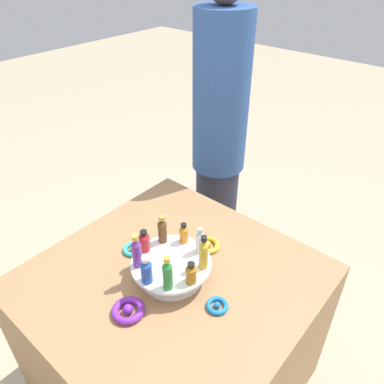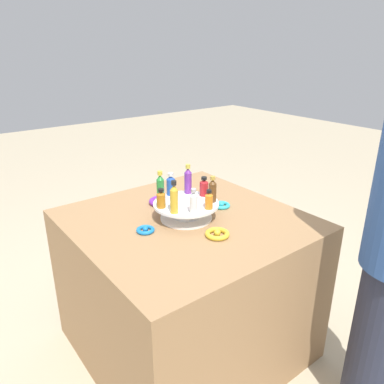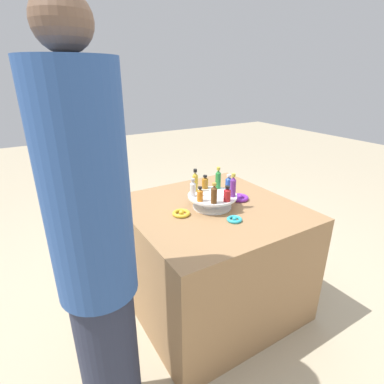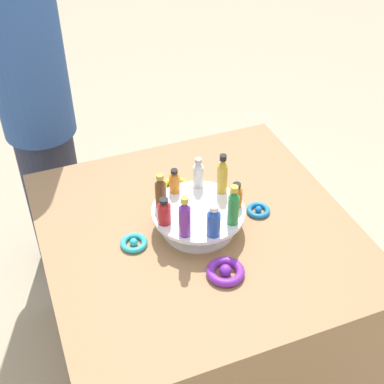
{
  "view_description": "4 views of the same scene",
  "coord_description": "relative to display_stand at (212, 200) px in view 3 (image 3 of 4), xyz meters",
  "views": [
    {
      "loc": [
        0.69,
        0.69,
        1.78
      ],
      "look_at": [
        -0.27,
        -0.13,
        0.91
      ],
      "focal_mm": 35.0,
      "sensor_mm": 36.0,
      "label": 1
    },
    {
      "loc": [
        -1.24,
        0.92,
        1.45
      ],
      "look_at": [
        -0.03,
        -0.01,
        0.85
      ],
      "focal_mm": 35.0,
      "sensor_mm": 36.0,
      "label": 2
    },
    {
      "loc": [
        -0.96,
        -1.35,
        1.48
      ],
      "look_at": [
        -0.2,
        -0.1,
        0.89
      ],
      "focal_mm": 28.0,
      "sensor_mm": 36.0,
      "label": 3
    },
    {
      "loc": [
        1.17,
        -0.47,
        1.89
      ],
      "look_at": [
        -0.02,
        -0.01,
        0.85
      ],
      "focal_mm": 50.0,
      "sensor_mm": 36.0,
      "label": 4
    }
  ],
  "objects": [
    {
      "name": "party_table",
      "position": [
        0.0,
        0.0,
        -0.41
      ],
      "size": [
        0.98,
        0.98,
        0.72
      ],
      "color": "#9E754C",
      "rests_on": "ground_plane"
    },
    {
      "name": "bottle_clear",
      "position": [
        -0.11,
        0.04,
        0.08
      ],
      "size": [
        0.03,
        0.03,
        0.11
      ],
      "color": "silver",
      "rests_on": "display_stand"
    },
    {
      "name": "bottle_red",
      "position": [
        0.02,
        -0.12,
        0.08
      ],
      "size": [
        0.04,
        0.04,
        0.09
      ],
      "color": "#B21E23",
      "rests_on": "display_stand"
    },
    {
      "name": "ribbon_bow_purple",
      "position": [
        0.21,
        0.0,
        -0.03
      ],
      "size": [
        0.11,
        0.11,
        0.04
      ],
      "color": "purple",
      "rests_on": "party_table"
    },
    {
      "name": "bottle_purple",
      "position": [
        0.09,
        -0.08,
        0.1
      ],
      "size": [
        0.03,
        0.03,
        0.14
      ],
      "color": "#702D93",
      "rests_on": "display_stand"
    },
    {
      "name": "display_stand",
      "position": [
        0.0,
        0.0,
        0.0
      ],
      "size": [
        0.3,
        0.3,
        0.08
      ],
      "color": "white",
      "rests_on": "party_table"
    },
    {
      "name": "ribbon_bow_blue",
      "position": [
        -0.0,
        0.21,
        -0.04
      ],
      "size": [
        0.08,
        0.08,
        0.02
      ],
      "color": "blue",
      "rests_on": "party_table"
    },
    {
      "name": "person_figure",
      "position": [
        -0.78,
        -0.38,
        0.09
      ],
      "size": [
        0.29,
        0.29,
        1.69
      ],
      "rotation": [
        0.0,
        0.0,
        0.45
      ],
      "color": "#282D42",
      "rests_on": "ground_plane"
    },
    {
      "name": "bottle_orange",
      "position": [
        -0.11,
        -0.04,
        0.07
      ],
      "size": [
        0.03,
        0.03,
        0.09
      ],
      "color": "orange",
      "rests_on": "display_stand"
    },
    {
      "name": "bottle_amber",
      "position": [
        0.02,
        0.12,
        0.07
      ],
      "size": [
        0.04,
        0.04,
        0.09
      ],
      "color": "#AD6B19",
      "rests_on": "display_stand"
    },
    {
      "name": "bottle_green",
      "position": [
        0.09,
        0.07,
        0.1
      ],
      "size": [
        0.03,
        0.03,
        0.14
      ],
      "color": "#288438",
      "rests_on": "display_stand"
    },
    {
      "name": "ribbon_bow_teal",
      "position": [
        0.0,
        -0.21,
        -0.04
      ],
      "size": [
        0.08,
        0.08,
        0.02
      ],
      "color": "#2DB7CC",
      "rests_on": "party_table"
    },
    {
      "name": "bottle_blue",
      "position": [
        0.12,
        -0.0,
        0.08
      ],
      "size": [
        0.04,
        0.04,
        0.11
      ],
      "color": "#234CAD",
      "rests_on": "display_stand"
    },
    {
      "name": "bottle_gold",
      "position": [
        -0.06,
        0.1,
        0.1
      ],
      "size": [
        0.03,
        0.03,
        0.14
      ],
      "color": "gold",
      "rests_on": "display_stand"
    },
    {
      "name": "bottle_brown",
      "position": [
        -0.06,
        -0.1,
        0.09
      ],
      "size": [
        0.04,
        0.04,
        0.12
      ],
      "color": "brown",
      "rests_on": "display_stand"
    },
    {
      "name": "ground_plane",
      "position": [
        0.0,
        0.0,
        -0.77
      ],
      "size": [
        12.0,
        12.0,
        0.0
      ],
      "primitive_type": "plane",
      "color": "tan"
    },
    {
      "name": "ribbon_bow_gold",
      "position": [
        -0.21,
        -0.0,
        -0.03
      ],
      "size": [
        0.1,
        0.1,
        0.03
      ],
      "color": "gold",
      "rests_on": "party_table"
    }
  ]
}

